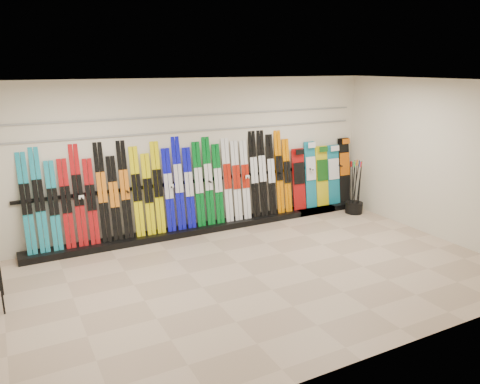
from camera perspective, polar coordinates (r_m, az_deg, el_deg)
floor at (r=7.55m, az=1.68°, el=-10.13°), size 8.00×8.00×0.00m
back_wall at (r=9.25m, az=-5.87°, el=4.35°), size 8.00×0.00×8.00m
right_wall at (r=9.62m, az=23.07°, el=3.62°), size 0.00×5.00×5.00m
ceiling at (r=6.83m, az=1.88°, el=13.26°), size 8.00×8.00×0.00m
ski_rack_base at (r=9.51m, az=-3.87°, el=-4.29°), size 8.00×0.40×0.12m
skis at (r=9.09m, az=-8.03°, el=0.60°), size 5.37×0.30×1.83m
snowboards at (r=10.79m, az=10.04°, el=2.07°), size 1.59×0.23×1.49m
pole_bin at (r=10.86m, az=13.72°, el=-1.85°), size 0.39×0.39×0.25m
ski_poles at (r=10.71m, az=13.88°, el=0.60°), size 0.28×0.28×1.18m
slatwall_rail_0 at (r=9.15m, az=-5.90°, el=7.40°), size 7.60×0.02×0.03m
slatwall_rail_1 at (r=9.11m, az=-5.95°, el=9.27°), size 7.60×0.02×0.03m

